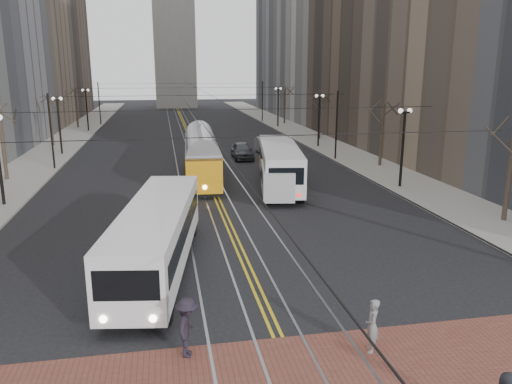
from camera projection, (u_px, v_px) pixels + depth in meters
name	position (u px, v px, depth m)	size (l,w,h in m)	color
ground	(272.00, 323.00, 17.43)	(260.00, 260.00, 0.00)	black
sidewalk_left	(62.00, 145.00, 57.64)	(5.00, 140.00, 0.15)	gray
sidewalk_right	(311.00, 138.00, 63.02)	(5.00, 140.00, 0.15)	gray
streetcar_rails	(192.00, 142.00, 60.34)	(4.80, 130.00, 0.02)	gray
centre_lines	(192.00, 142.00, 60.34)	(0.42, 130.00, 0.01)	gold
building_left_far	(33.00, 4.00, 90.04)	(16.00, 20.00, 40.00)	brown
building_right_far	(305.00, 9.00, 99.19)	(16.00, 20.00, 40.00)	slate
lamp_posts	(202.00, 136.00, 44.17)	(27.60, 57.20, 5.60)	black
street_trees	(197.00, 128.00, 50.37)	(31.68, 53.28, 5.60)	#382D23
trolley_wires	(197.00, 119.00, 49.74)	(25.96, 120.00, 6.60)	black
transit_bus	(157.00, 238.00, 21.63)	(2.48, 11.92, 2.98)	white
streetcar	(202.00, 160.00, 39.68)	(2.47, 13.30, 3.13)	orange
rear_bus	(279.00, 166.00, 37.13)	(2.60, 11.97, 3.12)	silver
cargo_van	(277.00, 182.00, 33.72)	(2.00, 5.20, 2.30)	#B8B8B8
sedan_grey	(242.00, 151.00, 48.94)	(1.89, 4.69, 1.60)	#404348
sedan_silver	(266.00, 146.00, 51.80)	(1.78, 5.11, 1.68)	#96979D
pedestrian_b	(372.00, 326.00, 15.51)	(0.63, 0.42, 1.74)	slate
pedestrian_d	(187.00, 327.00, 15.23)	(1.23, 0.71, 1.90)	black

